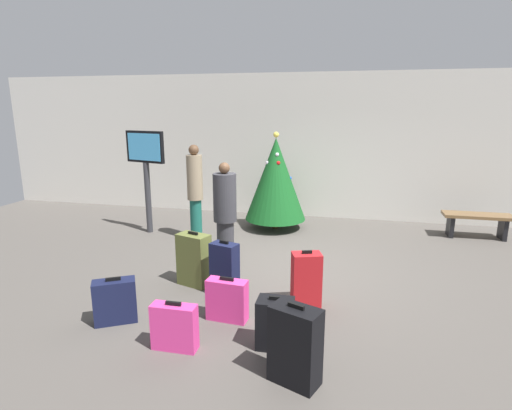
# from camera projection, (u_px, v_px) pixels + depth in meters

# --- Properties ---
(ground_plane) EXTENTS (16.00, 16.00, 0.00)m
(ground_plane) POSITION_uv_depth(u_px,v_px,m) (289.00, 270.00, 6.52)
(ground_plane) COLOR #514C47
(back_wall) EXTENTS (16.00, 0.20, 3.30)m
(back_wall) POSITION_uv_depth(u_px,v_px,m) (312.00, 146.00, 9.48)
(back_wall) COLOR beige
(back_wall) RESTS_ON ground_plane
(holiday_tree) EXTENTS (1.28, 1.28, 2.04)m
(holiday_tree) POSITION_uv_depth(u_px,v_px,m) (276.00, 179.00, 8.56)
(holiday_tree) COLOR #4C3319
(holiday_tree) RESTS_ON ground_plane
(flight_info_kiosk) EXTENTS (0.90, 0.31, 2.08)m
(flight_info_kiosk) POSITION_uv_depth(u_px,v_px,m) (146.00, 162.00, 8.19)
(flight_info_kiosk) COLOR #333338
(flight_info_kiosk) RESTS_ON ground_plane
(waiting_bench) EXTENTS (1.27, 0.44, 0.48)m
(waiting_bench) POSITION_uv_depth(u_px,v_px,m) (477.00, 220.00, 8.08)
(waiting_bench) COLOR brown
(waiting_bench) RESTS_ON ground_plane
(traveller_0) EXTENTS (0.53, 0.53, 1.68)m
(traveller_0) POSITION_uv_depth(u_px,v_px,m) (225.00, 212.00, 6.61)
(traveller_0) COLOR #333338
(traveller_0) RESTS_ON ground_plane
(traveller_1) EXTENTS (0.31, 0.31, 1.85)m
(traveller_1) POSITION_uv_depth(u_px,v_px,m) (195.00, 190.00, 7.84)
(traveller_1) COLOR #19594C
(traveller_1) RESTS_ON ground_plane
(suitcase_0) EXTENTS (0.41, 0.31, 0.78)m
(suitcase_0) POSITION_uv_depth(u_px,v_px,m) (225.00, 270.00, 5.56)
(suitcase_0) COLOR #141938
(suitcase_0) RESTS_ON ground_plane
(suitcase_1) EXTENTS (0.49, 0.18, 0.54)m
(suitcase_1) POSITION_uv_depth(u_px,v_px,m) (174.00, 327.00, 4.33)
(suitcase_1) COLOR #E5388C
(suitcase_1) RESTS_ON ground_plane
(suitcase_2) EXTENTS (0.52, 0.39, 0.80)m
(suitcase_2) POSITION_uv_depth(u_px,v_px,m) (194.00, 260.00, 5.90)
(suitcase_2) COLOR #59602D
(suitcase_2) RESTS_ON ground_plane
(suitcase_3) EXTENTS (0.39, 0.28, 0.59)m
(suitcase_3) POSITION_uv_depth(u_px,v_px,m) (275.00, 323.00, 4.36)
(suitcase_3) COLOR black
(suitcase_3) RESTS_ON ground_plane
(suitcase_4) EXTENTS (0.53, 0.43, 0.57)m
(suitcase_4) POSITION_uv_depth(u_px,v_px,m) (115.00, 301.00, 4.88)
(suitcase_4) COLOR #141938
(suitcase_4) RESTS_ON ground_plane
(suitcase_5) EXTENTS (0.42, 0.34, 0.76)m
(suitcase_5) POSITION_uv_depth(u_px,v_px,m) (306.00, 280.00, 5.26)
(suitcase_5) COLOR #B2191E
(suitcase_5) RESTS_ON ground_plane
(suitcase_6) EXTENTS (0.52, 0.41, 0.80)m
(suitcase_6) POSITION_uv_depth(u_px,v_px,m) (295.00, 346.00, 3.76)
(suitcase_6) COLOR black
(suitcase_6) RESTS_ON ground_plane
(suitcase_7) EXTENTS (0.51, 0.23, 0.55)m
(suitcase_7) POSITION_uv_depth(u_px,v_px,m) (227.00, 300.00, 4.93)
(suitcase_7) COLOR #E5388C
(suitcase_7) RESTS_ON ground_plane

